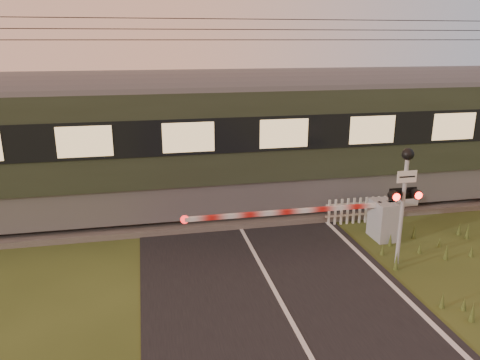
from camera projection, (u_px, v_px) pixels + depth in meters
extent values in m
plane|color=#303D17|center=(290.00, 319.00, 9.60)|extent=(160.00, 160.00, 0.00)
cube|color=black|center=(290.00, 319.00, 9.60)|extent=(6.00, 140.00, 0.02)
cube|color=#47423D|center=(231.00, 209.00, 15.68)|extent=(140.00, 3.40, 0.24)
cube|color=slate|center=(235.00, 211.00, 14.95)|extent=(140.00, 0.08, 0.14)
cube|color=slate|center=(227.00, 197.00, 16.29)|extent=(140.00, 0.08, 0.14)
cube|color=#2D2116|center=(231.00, 205.00, 15.64)|extent=(0.24, 2.20, 0.06)
cylinder|color=black|center=(232.00, 40.00, 13.83)|extent=(120.00, 0.02, 0.02)
cylinder|color=black|center=(228.00, 40.00, 14.39)|extent=(120.00, 0.02, 0.02)
cylinder|color=black|center=(230.00, 19.00, 13.94)|extent=(120.00, 0.02, 0.02)
cylinder|color=black|center=(230.00, 29.00, 14.02)|extent=(120.00, 0.02, 0.02)
cube|color=slate|center=(268.00, 184.00, 15.70)|extent=(21.69, 2.87, 1.08)
cube|color=#252E1E|center=(269.00, 128.00, 15.16)|extent=(22.60, 3.12, 2.69)
cylinder|color=#4C4C4F|center=(270.00, 86.00, 14.77)|extent=(22.60, 1.09, 1.09)
cube|color=#FFD893|center=(284.00, 133.00, 13.61)|extent=(19.43, 0.04, 0.84)
cube|color=gray|center=(383.00, 220.00, 13.38)|extent=(0.56, 0.86, 1.11)
cylinder|color=gray|center=(378.00, 220.00, 13.35)|extent=(0.12, 0.12, 1.11)
cube|color=gray|center=(402.00, 203.00, 13.35)|extent=(0.91, 0.16, 0.16)
cube|color=red|center=(286.00, 212.00, 12.67)|extent=(5.51, 0.11, 0.11)
cylinder|color=red|center=(185.00, 220.00, 12.13)|extent=(0.22, 0.04, 0.22)
cylinder|color=gray|center=(402.00, 213.00, 11.58)|extent=(0.10, 0.10, 2.76)
cube|color=white|center=(407.00, 177.00, 11.24)|extent=(0.51, 0.03, 0.29)
sphere|color=black|center=(408.00, 154.00, 11.14)|extent=(0.29, 0.29, 0.29)
cube|color=black|center=(404.00, 194.00, 11.43)|extent=(0.69, 0.06, 0.06)
cylinder|color=#FF140C|center=(397.00, 197.00, 11.21)|extent=(0.18, 0.02, 0.18)
cylinder|color=#FF140C|center=(419.00, 196.00, 11.32)|extent=(0.18, 0.02, 0.18)
cube|color=black|center=(403.00, 193.00, 11.48)|extent=(0.74, 0.02, 0.29)
cube|color=silver|center=(359.00, 214.00, 14.60)|extent=(2.24, 0.04, 0.06)
cube|color=silver|center=(360.00, 203.00, 14.49)|extent=(2.24, 0.04, 0.06)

